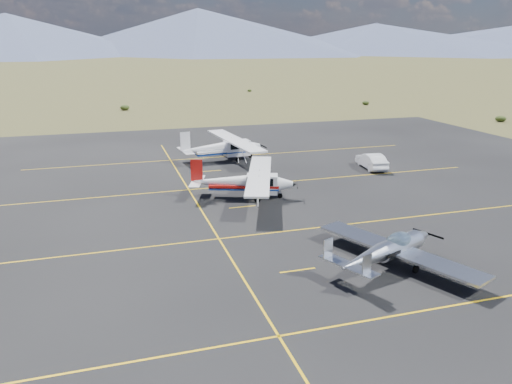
{
  "coord_description": "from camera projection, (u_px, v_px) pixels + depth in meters",
  "views": [
    {
      "loc": [
        -12.09,
        -25.79,
        11.59
      ],
      "look_at": [
        -2.47,
        5.77,
        1.6
      ],
      "focal_mm": 35.0,
      "sensor_mm": 36.0,
      "label": 1
    }
  ],
  "objects": [
    {
      "name": "aircraft_low_wing",
      "position": [
        390.0,
        250.0,
        26.36
      ],
      "size": [
        7.39,
        9.75,
        2.17
      ],
      "rotation": [
        0.0,
        0.0,
        0.39
      ],
      "color": "silver",
      "rests_on": "apron"
    },
    {
      "name": "aircraft_plain",
      "position": [
        223.0,
        147.0,
        50.04
      ],
      "size": [
        7.61,
        12.63,
        3.18
      ],
      "rotation": [
        0.0,
        0.0,
        0.1
      ],
      "color": "white",
      "rests_on": "apron"
    },
    {
      "name": "ground",
      "position": [
        322.0,
        240.0,
        30.34
      ],
      "size": [
        1600.0,
        1600.0,
        0.0
      ],
      "primitive_type": "plane",
      "color": "#383D1C",
      "rests_on": "ground"
    },
    {
      "name": "aircraft_cessna",
      "position": [
        244.0,
        181.0,
        38.12
      ],
      "size": [
        8.18,
        11.62,
        2.99
      ],
      "rotation": [
        0.0,
        0.0,
        -0.34
      ],
      "color": "silver",
      "rests_on": "apron"
    },
    {
      "name": "apron",
      "position": [
        283.0,
        205.0,
        36.75
      ],
      "size": [
        72.0,
        72.0,
        0.02
      ],
      "primitive_type": "cube",
      "color": "black",
      "rests_on": "ground"
    },
    {
      "name": "sedan",
      "position": [
        372.0,
        161.0,
        47.18
      ],
      "size": [
        2.08,
        4.64,
        1.48
      ],
      "primitive_type": "imported",
      "rotation": [
        0.0,
        0.0,
        3.02
      ],
      "color": "white",
      "rests_on": "apron"
    }
  ]
}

